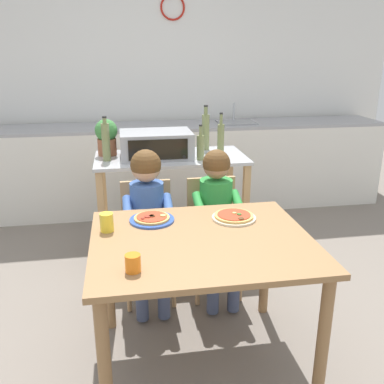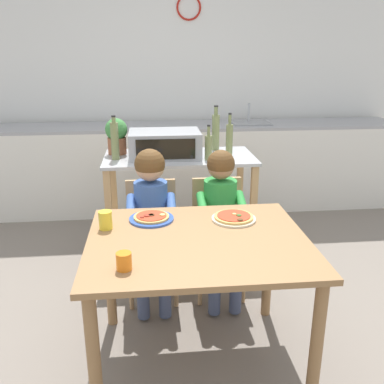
{
  "view_description": "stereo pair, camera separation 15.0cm",
  "coord_description": "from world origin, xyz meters",
  "views": [
    {
      "loc": [
        -0.38,
        -1.95,
        1.68
      ],
      "look_at": [
        0.0,
        0.3,
        0.91
      ],
      "focal_mm": 39.94,
      "sensor_mm": 36.0,
      "label": 1
    },
    {
      "loc": [
        -0.23,
        -1.97,
        1.68
      ],
      "look_at": [
        0.0,
        0.3,
        0.91
      ],
      "focal_mm": 39.94,
      "sensor_mm": 36.0,
      "label": 2
    }
  ],
  "objects": [
    {
      "name": "bottle_dark_olive_oil",
      "position": [
        -0.49,
        1.29,
        1.01
      ],
      "size": [
        0.06,
        0.06,
        0.34
      ],
      "color": "olive",
      "rests_on": "kitchen_island_cart"
    },
    {
      "name": "pizza_plate_blue_rimmed",
      "position": [
        -0.23,
        0.28,
        0.77
      ],
      "size": [
        0.25,
        0.25,
        0.03
      ],
      "color": "#3356B7",
      "rests_on": "dining_table"
    },
    {
      "name": "dining_chair_left",
      "position": [
        -0.23,
        0.75,
        0.48
      ],
      "size": [
        0.36,
        0.36,
        0.81
      ],
      "color": "tan",
      "rests_on": "ground"
    },
    {
      "name": "kitchen_island_cart",
      "position": [
        0.01,
        1.35,
        0.58
      ],
      "size": [
        1.19,
        0.6,
        0.86
      ],
      "color": "#B7BABF",
      "rests_on": "ground"
    },
    {
      "name": "back_wall_tiled",
      "position": [
        0.0,
        2.91,
        1.35
      ],
      "size": [
        5.45,
        0.14,
        2.7
      ],
      "color": "white",
      "rests_on": "ground"
    },
    {
      "name": "dining_chair_right",
      "position": [
        0.23,
        0.76,
        0.48
      ],
      "size": [
        0.36,
        0.36,
        0.81
      ],
      "color": "tan",
      "rests_on": "ground"
    },
    {
      "name": "bottle_tall_green_wine",
      "position": [
        0.39,
        1.25,
        1.0
      ],
      "size": [
        0.05,
        0.05,
        0.35
      ],
      "color": "olive",
      "rests_on": "kitchen_island_cart"
    },
    {
      "name": "drinking_cup_yellow",
      "position": [
        -0.48,
        0.18,
        0.81
      ],
      "size": [
        0.07,
        0.07,
        0.1
      ],
      "primitive_type": "cylinder",
      "color": "yellow",
      "rests_on": "dining_table"
    },
    {
      "name": "ground_plane",
      "position": [
        0.0,
        1.14,
        0.0
      ],
      "size": [
        11.41,
        11.41,
        0.0
      ],
      "primitive_type": "plane",
      "color": "slate"
    },
    {
      "name": "child_in_green_shirt",
      "position": [
        0.23,
        0.63,
        0.66
      ],
      "size": [
        0.32,
        0.42,
        1.03
      ],
      "color": "#424C6B",
      "rests_on": "ground"
    },
    {
      "name": "bottle_clear_vinegar",
      "position": [
        0.33,
        1.54,
        1.02
      ],
      "size": [
        0.06,
        0.06,
        0.37
      ],
      "color": "olive",
      "rests_on": "kitchen_island_cart"
    },
    {
      "name": "bottle_squat_spirits",
      "position": [
        0.22,
        1.2,
        0.96
      ],
      "size": [
        0.06,
        0.06,
        0.27
      ],
      "color": "olive",
      "rests_on": "kitchen_island_cart"
    },
    {
      "name": "drinking_cup_orange",
      "position": [
        -0.36,
        -0.28,
        0.8
      ],
      "size": [
        0.07,
        0.07,
        0.08
      ],
      "primitive_type": "cylinder",
      "color": "orange",
      "rests_on": "dining_table"
    },
    {
      "name": "pizza_plate_cream",
      "position": [
        0.23,
        0.23,
        0.77
      ],
      "size": [
        0.25,
        0.25,
        0.03
      ],
      "color": "beige",
      "rests_on": "dining_table"
    },
    {
      "name": "child_in_blue_striped_shirt",
      "position": [
        -0.23,
        0.64,
        0.69
      ],
      "size": [
        0.32,
        0.42,
        1.05
      ],
      "color": "#424C6B",
      "rests_on": "ground"
    },
    {
      "name": "kitchen_counter",
      "position": [
        0.0,
        2.5,
        0.46
      ],
      "size": [
        4.9,
        0.6,
        1.12
      ],
      "color": "silver",
      "rests_on": "ground"
    },
    {
      "name": "dining_table",
      "position": [
        0.0,
        0.0,
        0.65
      ],
      "size": [
        1.12,
        0.94,
        0.76
      ],
      "color": "olive",
      "rests_on": "ground"
    },
    {
      "name": "potted_herb_plant",
      "position": [
        -0.49,
        1.48,
        1.01
      ],
      "size": [
        0.18,
        0.18,
        0.29
      ],
      "color": "#9E5B3D",
      "rests_on": "kitchen_island_cart"
    },
    {
      "name": "toaster_oven",
      "position": [
        -0.11,
        1.34,
        0.96
      ],
      "size": [
        0.55,
        0.39,
        0.2
      ],
      "color": "#999BA0",
      "rests_on": "kitchen_island_cart"
    }
  ]
}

